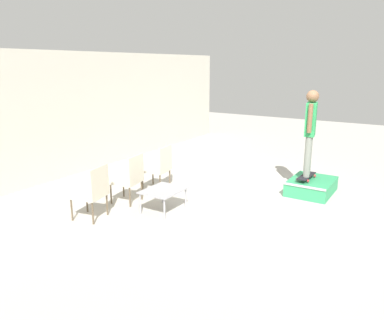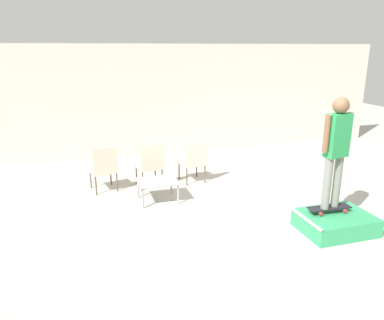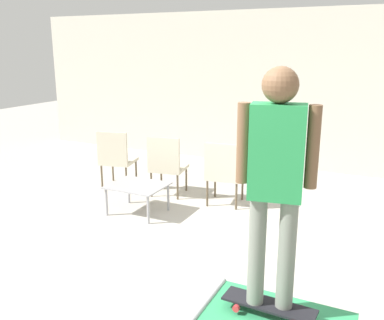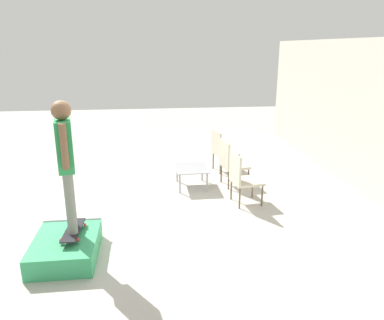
{
  "view_description": "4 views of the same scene",
  "coord_description": "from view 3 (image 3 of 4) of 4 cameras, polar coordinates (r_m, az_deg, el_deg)",
  "views": [
    {
      "loc": [
        -6.77,
        -2.68,
        2.7
      ],
      "look_at": [
        -0.8,
        1.13,
        0.87
      ],
      "focal_mm": 35.0,
      "sensor_mm": 36.0,
      "label": 1
    },
    {
      "loc": [
        -2.78,
        -5.41,
        2.9
      ],
      "look_at": [
        -0.85,
        1.08,
        0.86
      ],
      "focal_mm": 35.0,
      "sensor_mm": 36.0,
      "label": 2
    },
    {
      "loc": [
        1.73,
        -3.5,
        2.31
      ],
      "look_at": [
        -0.62,
        1.34,
        0.88
      ],
      "focal_mm": 40.0,
      "sensor_mm": 36.0,
      "label": 3
    },
    {
      "loc": [
        5.87,
        0.46,
        2.83
      ],
      "look_at": [
        -0.82,
        1.26,
        0.79
      ],
      "focal_mm": 35.0,
      "sensor_mm": 36.0,
      "label": 4
    }
  ],
  "objects": [
    {
      "name": "patio_chair_center",
      "position": [
        6.73,
        -3.4,
        -0.45
      ],
      "size": [
        0.59,
        0.59,
        0.97
      ],
      "rotation": [
        0.0,
        0.0,
        3.3
      ],
      "color": "brown",
      "rests_on": "ground_plane"
    },
    {
      "name": "house_wall_back",
      "position": [
        8.41,
        14.11,
        8.9
      ],
      "size": [
        12.0,
        0.06,
        3.0
      ],
      "color": "beige",
      "rests_on": "ground_plane"
    },
    {
      "name": "patio_chair_right",
      "position": [
        6.33,
        4.29,
        -1.46
      ],
      "size": [
        0.58,
        0.58,
        0.97
      ],
      "rotation": [
        0.0,
        0.0,
        3.28
      ],
      "color": "brown",
      "rests_on": "ground_plane"
    },
    {
      "name": "coffee_table",
      "position": [
        6.11,
        -7.29,
        -3.73
      ],
      "size": [
        0.78,
        0.65,
        0.42
      ],
      "color": "#9E9EA3",
      "rests_on": "ground_plane"
    },
    {
      "name": "person_skater",
      "position": [
        3.08,
        11.12,
        -1.47
      ],
      "size": [
        0.56,
        0.27,
        1.8
      ],
      "rotation": [
        0.0,
        0.0,
        0.19
      ],
      "color": "gray",
      "rests_on": "skateboard_on_ramp"
    },
    {
      "name": "patio_chair_left",
      "position": [
        7.24,
        -10.09,
        0.44
      ],
      "size": [
        0.62,
        0.62,
        0.97
      ],
      "rotation": [
        0.0,
        0.0,
        3.35
      ],
      "color": "brown",
      "rests_on": "ground_plane"
    },
    {
      "name": "ground_plane",
      "position": [
        4.54,
        -0.35,
        -15.73
      ],
      "size": [
        24.0,
        24.0,
        0.0
      ],
      "primitive_type": "plane",
      "color": "#B7B2A8"
    },
    {
      "name": "skateboard_on_ramp",
      "position": [
        3.54,
        10.21,
        -18.51
      ],
      "size": [
        0.73,
        0.28,
        0.07
      ],
      "rotation": [
        0.0,
        0.0,
        -0.04
      ],
      "color": "black",
      "rests_on": "skate_ramp_box"
    }
  ]
}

